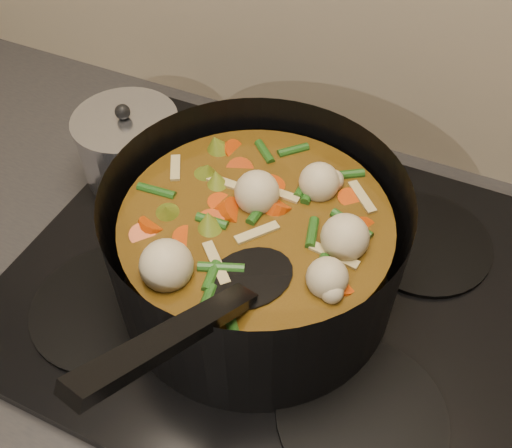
% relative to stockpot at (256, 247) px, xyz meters
% --- Properties ---
extents(counter, '(2.64, 0.64, 0.91)m').
position_rel_stockpot_xyz_m(counter, '(0.01, 0.03, -0.55)').
color(counter, brown).
rests_on(counter, ground).
extents(stovetop, '(0.62, 0.54, 0.03)m').
position_rel_stockpot_xyz_m(stovetop, '(0.01, 0.03, -0.09)').
color(stovetop, black).
rests_on(stovetop, counter).
extents(stockpot, '(0.43, 0.50, 0.24)m').
position_rel_stockpot_xyz_m(stockpot, '(0.00, 0.00, 0.00)').
color(stockpot, black).
rests_on(stockpot, stovetop).
extents(saucepan, '(0.15, 0.15, 0.12)m').
position_rel_stockpot_xyz_m(saucepan, '(-0.25, 0.11, -0.03)').
color(saucepan, silver).
rests_on(saucepan, stovetop).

